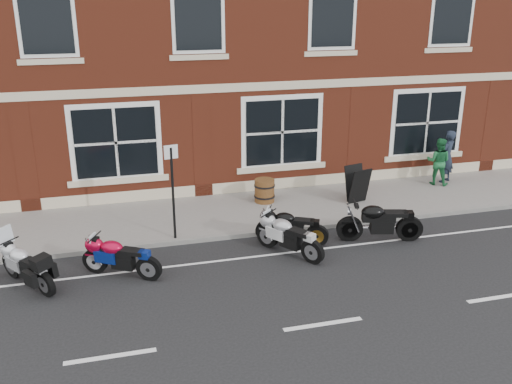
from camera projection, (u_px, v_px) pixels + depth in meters
ground at (278, 258)px, 13.75m from camera, size 80.00×80.00×0.00m
sidewalk at (247, 212)px, 16.46m from camera, size 30.00×3.00×0.12m
kerb at (262, 233)px, 15.02m from camera, size 30.00×0.16×0.12m
moto_touring_silver at (27, 264)px, 12.32m from camera, size 1.23×1.62×1.26m
moto_sport_red at (120, 256)px, 12.73m from camera, size 1.72×1.10×0.87m
moto_sport_black at (290, 225)px, 14.41m from camera, size 1.71×0.97×0.84m
moto_sport_silver at (289, 235)px, 13.78m from camera, size 1.22×1.73×0.90m
moto_naked_black at (378, 220)px, 14.52m from camera, size 2.16×0.70×0.99m
pedestrian_left at (447, 156)px, 18.56m from camera, size 0.75×0.68×1.73m
pedestrian_right at (438, 161)px, 18.35m from camera, size 0.95×0.92×1.53m
a_board_sign at (357, 184)px, 16.91m from camera, size 0.73×0.57×1.08m
barrel_planter at (264, 191)px, 16.95m from camera, size 0.62×0.62×0.69m
parking_sign at (173, 186)px, 14.09m from camera, size 0.34×0.09×2.45m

